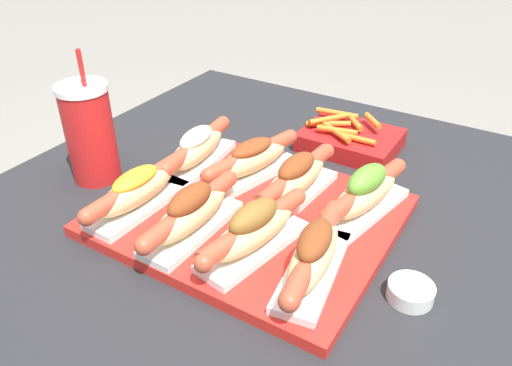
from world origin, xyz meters
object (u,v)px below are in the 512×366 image
Objects in this scene: hot_dog_1 at (191,213)px; hot_dog_5 at (252,159)px; serving_tray at (249,215)px; sauce_bowl at (411,291)px; hot_dog_4 at (197,148)px; hot_dog_7 at (365,193)px; hot_dog_3 at (314,254)px; hot_dog_6 at (297,179)px; fries_basket at (351,139)px; hot_dog_0 at (137,190)px; drink_cup at (90,133)px; hot_dog_2 at (254,230)px.

hot_dog_5 is (-0.01, 0.18, -0.00)m from hot_dog_1.
sauce_bowl is at bearing -7.53° from serving_tray.
hot_dog_7 reaches higher than hot_dog_4.
hot_dog_3 is 1.02× the size of hot_dog_5.
serving_tray is at bearing -60.39° from hot_dog_5.
hot_dog_5 is at bearing 139.61° from hot_dog_3.
fries_basket is (-0.00, 0.23, -0.03)m from hot_dog_6.
hot_dog_5 reaches higher than sauce_bowl.
drink_cup is at bearing 160.73° from hot_dog_0.
hot_dog_7 is at bearing 7.90° from hot_dog_6.
drink_cup is (-0.30, -0.03, 0.08)m from serving_tray.
hot_dog_3 reaches higher than hot_dog_5.
hot_dog_3 is at bearing -26.52° from hot_dog_4.
hot_dog_2 is at bearing -54.16° from serving_tray.
fries_basket is (0.09, 0.22, -0.03)m from hot_dog_5.
hot_dog_7 is at bearing 14.83° from drink_cup.
sauce_bowl is (0.22, -0.11, -0.04)m from hot_dog_6.
hot_dog_0 is 0.16m from drink_cup.
fries_basket is at bearing 123.19° from sauce_bowl.
hot_dog_1 reaches higher than serving_tray.
fries_basket is (-0.22, 0.34, 0.01)m from sauce_bowl.
serving_tray is 0.18m from hot_dog_4.
hot_dog_6 is (-0.01, 0.15, -0.00)m from hot_dog_2.
hot_dog_1 is 3.67× the size of sauce_bowl.
hot_dog_2 is (0.10, 0.01, 0.00)m from hot_dog_1.
hot_dog_1 reaches higher than hot_dog_0.
hot_dog_1 reaches higher than hot_dog_5.
hot_dog_2 is 0.92× the size of drink_cup.
sauce_bowl is (0.21, 0.04, -0.04)m from hot_dog_2.
serving_tray is 1.84× the size of drink_cup.
hot_dog_4 is at bearing 153.48° from hot_dog_3.
hot_dog_6 is at bearing 94.44° from hot_dog_2.
hot_dog_1 is at bearing -176.67° from hot_dog_3.
drink_cup is at bearing -135.48° from fries_basket.
hot_dog_1 is at bearing -170.05° from sauce_bowl.
hot_dog_0 is 0.44m from fries_basket.
hot_dog_2 is at bearing -7.22° from drink_cup.
sauce_bowl is (0.27, -0.04, 0.00)m from serving_tray.
hot_dog_3 is 1.17× the size of fries_basket.
hot_dog_3 and hot_dog_6 have the same top height.
drink_cup is (-0.15, -0.10, 0.04)m from hot_dog_4.
hot_dog_4 is at bearing 154.95° from serving_tray.
hot_dog_3 is at bearing -5.91° from drink_cup.
fries_basket is at bearing 105.16° from hot_dog_3.
serving_tray is 1.96× the size of hot_dog_0.
drink_cup is (-0.15, 0.05, 0.04)m from hot_dog_0.
hot_dog_4 is at bearing 35.44° from drink_cup.
hot_dog_1 is at bearing -115.31° from serving_tray.
sauce_bowl is at bearing -21.63° from hot_dog_5.
serving_tray is 2.00× the size of hot_dog_7.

